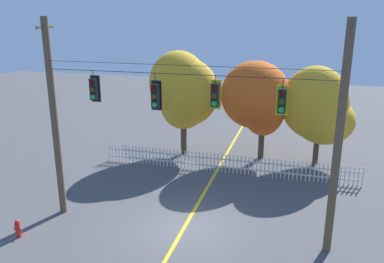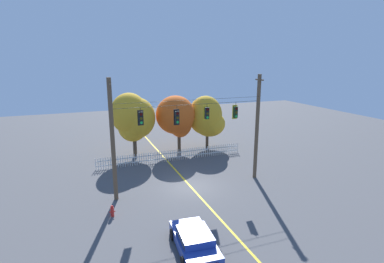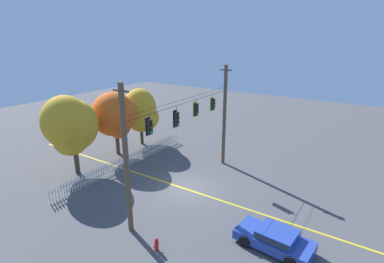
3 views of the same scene
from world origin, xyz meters
TOP-DOWN VIEW (x-y plane):
  - ground at (0.00, 0.00)m, footprint 80.00×80.00m
  - lane_centerline_stripe at (0.00, 0.00)m, footprint 0.16×36.00m
  - signal_support_span at (0.00, -0.00)m, footprint 12.09×1.10m
  - traffic_signal_eastbound_side at (-3.84, 0.01)m, footprint 0.43×0.38m
  - traffic_signal_southbound_primary at (-1.13, 0.01)m, footprint 0.43×0.38m
  - traffic_signal_westbound_side at (1.30, 0.01)m, footprint 0.43×0.38m
  - traffic_signal_northbound_primary at (3.80, 0.01)m, footprint 0.43×0.38m
  - white_picket_fence at (0.54, 6.73)m, footprint 14.93×0.06m
  - autumn_maple_near_fence at (-2.80, 9.42)m, footprint 4.52×3.60m
  - autumn_maple_mid at (1.90, 9.42)m, footprint 4.21×3.88m
  - autumn_oak_far_east at (5.52, 9.54)m, footprint 4.35×3.41m
  - parked_car at (-2.72, -7.69)m, footprint 2.30×4.27m
  - fire_hydrant at (-6.44, -2.44)m, footprint 0.38×0.22m

SIDE VIEW (x-z plane):
  - ground at x=0.00m, z-range 0.00..0.00m
  - lane_centerline_stripe at x=0.00m, z-range 0.00..0.01m
  - fire_hydrant at x=-6.44m, z-range -0.01..0.78m
  - white_picket_fence at x=0.54m, z-range 0.00..1.12m
  - parked_car at x=-2.72m, z-range 0.03..1.18m
  - autumn_oak_far_east at x=5.52m, z-range 0.43..6.49m
  - autumn_maple_mid at x=1.90m, z-range 0.87..7.12m
  - autumn_maple_near_fence at x=-2.80m, z-range 0.79..7.53m
  - signal_support_span at x=0.00m, z-range 0.07..8.92m
  - traffic_signal_southbound_primary at x=-1.13m, z-range 5.04..6.56m
  - traffic_signal_northbound_primary at x=3.80m, z-range 5.19..6.58m
  - traffic_signal_eastbound_side at x=-3.84m, z-range 5.27..6.60m
  - traffic_signal_westbound_side at x=1.30m, z-range 5.31..6.62m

